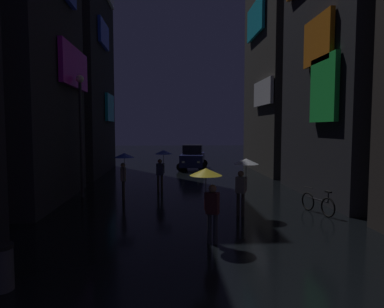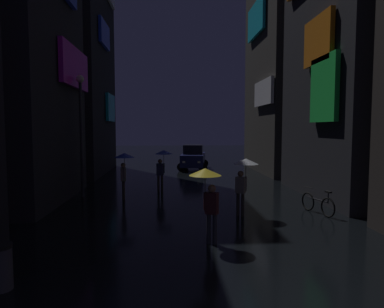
% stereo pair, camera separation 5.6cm
% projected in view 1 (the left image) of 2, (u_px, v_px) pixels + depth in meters
% --- Properties ---
extents(building_left_mid, '(4.25, 7.13, 15.19)m').
position_uv_depth(building_left_mid, '(14.00, 24.00, 14.40)').
color(building_left_mid, '#232328').
rests_on(building_left_mid, ground).
extents(building_left_far, '(4.25, 8.49, 21.30)m').
position_uv_depth(building_left_far, '(75.00, 21.00, 23.80)').
color(building_left_far, black).
rests_on(building_left_far, ground).
extents(building_right_mid, '(4.25, 7.62, 16.49)m').
position_uv_depth(building_right_mid, '(354.00, 17.00, 15.59)').
color(building_right_mid, '#232328').
rests_on(building_right_mid, ground).
extents(building_right_far, '(4.25, 8.58, 21.40)m').
position_uv_depth(building_right_far, '(285.00, 25.00, 24.84)').
color(building_right_far, '#33302D').
rests_on(building_right_far, ground).
extents(pedestrian_midstreet_centre_blue, '(0.90, 0.90, 2.12)m').
position_uv_depth(pedestrian_midstreet_centre_blue, '(162.00, 159.00, 17.12)').
color(pedestrian_midstreet_centre_blue, '#38332D').
rests_on(pedestrian_midstreet_centre_blue, ground).
extents(pedestrian_foreground_right_yellow, '(0.90, 0.90, 2.12)m').
position_uv_depth(pedestrian_foreground_right_yellow, '(208.00, 184.00, 9.43)').
color(pedestrian_foreground_right_yellow, '#2D2D38').
rests_on(pedestrian_foreground_right_yellow, ground).
extents(pedestrian_foreground_left_blue, '(0.90, 0.90, 2.12)m').
position_uv_depth(pedestrian_foreground_left_blue, '(124.00, 163.00, 15.17)').
color(pedestrian_foreground_left_blue, '#38332D').
rests_on(pedestrian_foreground_left_blue, ground).
extents(pedestrian_midstreet_left_clear, '(0.90, 0.90, 2.12)m').
position_uv_depth(pedestrian_midstreet_left_clear, '(244.00, 171.00, 12.40)').
color(pedestrian_midstreet_left_clear, '#38332D').
rests_on(pedestrian_midstreet_left_clear, ground).
extents(bicycle_parked_at_storefront, '(0.56, 1.76, 0.96)m').
position_uv_depth(bicycle_parked_at_storefront, '(318.00, 204.00, 12.84)').
color(bicycle_parked_at_storefront, black).
rests_on(bicycle_parked_at_storefront, ground).
extents(car_distant, '(2.63, 4.32, 1.92)m').
position_uv_depth(car_distant, '(193.00, 157.00, 26.64)').
color(car_distant, navy).
rests_on(car_distant, ground).
extents(streetlamp_left_far, '(0.36, 0.36, 5.63)m').
position_uv_depth(streetlamp_left_far, '(81.00, 122.00, 15.65)').
color(streetlamp_left_far, '#2D2D33').
rests_on(streetlamp_left_far, ground).
extents(trash_bin, '(0.46, 0.46, 0.93)m').
position_uv_depth(trash_bin, '(2.00, 267.00, 6.79)').
color(trash_bin, '#3F3F47').
rests_on(trash_bin, ground).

